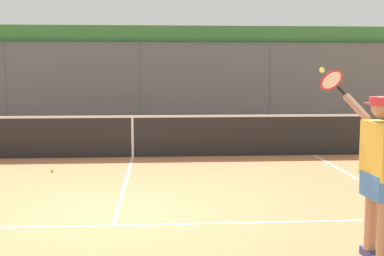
% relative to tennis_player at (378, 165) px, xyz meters
% --- Properties ---
extents(ground_plane, '(60.00, 60.00, 0.00)m').
position_rel_tennis_player_xyz_m(ground_plane, '(2.86, -1.96, -1.04)').
color(ground_plane, '#C67A4C').
extents(court_line_markings, '(8.55, 9.46, 0.01)m').
position_rel_tennis_player_xyz_m(court_line_markings, '(2.86, -1.08, -1.03)').
color(court_line_markings, white).
rests_on(court_line_markings, ground).
extents(fence_backdrop, '(20.42, 1.37, 3.44)m').
position_rel_tennis_player_xyz_m(fence_backdrop, '(2.86, -12.61, 0.67)').
color(fence_backdrop, '#565B60').
rests_on(fence_backdrop, ground).
extents(tennis_net, '(10.98, 0.09, 1.07)m').
position_rel_tennis_player_xyz_m(tennis_net, '(2.86, -6.62, -0.54)').
color(tennis_net, '#2D2D2D').
rests_on(tennis_net, ground).
extents(tennis_player, '(0.54, 1.42, 2.04)m').
position_rel_tennis_player_xyz_m(tennis_player, '(0.00, 0.00, 0.00)').
color(tennis_player, navy).
rests_on(tennis_player, ground).
extents(tennis_ball_near_net, '(0.07, 0.07, 0.07)m').
position_rel_tennis_player_xyz_m(tennis_ball_near_net, '(4.36, -4.99, -1.00)').
color(tennis_ball_near_net, '#C1D138').
rests_on(tennis_ball_near_net, ground).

